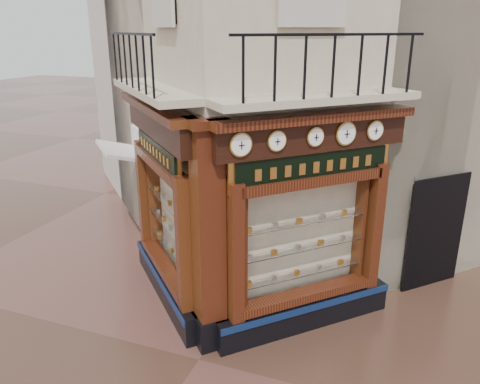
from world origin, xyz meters
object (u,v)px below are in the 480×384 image
at_px(clock_c, 315,137).
at_px(signboard_left, 157,151).
at_px(clock_e, 375,131).
at_px(awning, 130,248).
at_px(clock_b, 277,141).
at_px(clock_a, 241,145).
at_px(corner_pilaster, 209,242).
at_px(clock_d, 346,134).
at_px(signboard_right, 314,166).

height_order(clock_c, signboard_left, clock_c).
relative_size(clock_e, awning, 0.21).
bearing_deg(signboard_left, clock_b, -149.23).
bearing_deg(awning, clock_c, -155.63).
distance_m(clock_a, signboard_left, 2.34).
relative_size(clock_a, awning, 0.23).
relative_size(clock_b, signboard_left, 0.17).
xyz_separation_m(clock_a, awning, (-4.01, 2.77, -3.62)).
xyz_separation_m(corner_pilaster, clock_d, (1.90, 1.29, 1.67)).
bearing_deg(clock_a, signboard_right, 4.61).
xyz_separation_m(clock_a, clock_c, (0.91, 0.91, 0.00)).
height_order(clock_b, signboard_left, clock_b).
distance_m(awning, signboard_right, 6.05).
relative_size(corner_pilaster, awning, 2.44).
height_order(clock_b, awning, clock_b).
bearing_deg(clock_e, signboard_right, 174.25).
distance_m(clock_c, signboard_right, 0.54).
bearing_deg(awning, corner_pilaster, -173.46).
relative_size(corner_pilaster, clock_a, 10.83).
height_order(clock_a, clock_b, clock_a).
distance_m(corner_pilaster, clock_a, 1.77).
distance_m(clock_e, signboard_left, 3.88).
height_order(clock_b, clock_c, clock_b).
distance_m(clock_a, awning, 6.07).
xyz_separation_m(clock_a, clock_e, (1.75, 1.75, 0.00)).
relative_size(clock_a, signboard_left, 0.19).
relative_size(clock_c, signboard_right, 0.14).
height_order(corner_pilaster, clock_e, corner_pilaster).
height_order(corner_pilaster, signboard_left, corner_pilaster).
xyz_separation_m(clock_a, clock_b, (0.42, 0.42, 0.00)).
relative_size(corner_pilaster, clock_e, 11.70).
bearing_deg(clock_d, clock_b, -180.00).
height_order(clock_e, signboard_left, clock_e).
distance_m(clock_b, signboard_right, 0.94).
bearing_deg(corner_pilaster, clock_c, -14.34).
bearing_deg(signboard_right, signboard_left, 135.00).
xyz_separation_m(signboard_left, signboard_right, (2.92, -0.00, -0.00)).
distance_m(clock_d, awning, 6.61).
xyz_separation_m(clock_c, awning, (-4.92, 1.85, -3.62)).
height_order(clock_b, signboard_right, clock_b).
bearing_deg(awning, clock_e, -145.04).
bearing_deg(signboard_left, signboard_right, -135.00).
height_order(awning, signboard_right, signboard_right).
bearing_deg(awning, signboard_left, -175.98).
distance_m(clock_a, clock_c, 1.29).
xyz_separation_m(awning, signboard_right, (4.90, -1.72, 3.10)).
bearing_deg(clock_b, signboard_right, 8.17).
relative_size(corner_pilaster, clock_c, 12.65).
bearing_deg(clock_e, awning, 124.96).
height_order(clock_c, clock_d, clock_d).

